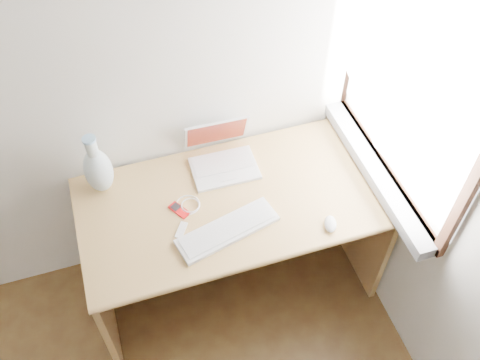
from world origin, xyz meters
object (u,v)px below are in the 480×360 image
object	(u,v)px
vase	(98,169)
laptop	(222,156)
desk	(228,213)
external_keyboard	(228,230)

from	to	relation	value
vase	laptop	bearing A→B (deg)	-2.15
desk	laptop	distance (m)	0.30
desk	vase	size ratio (longest dim) A/B	4.29
desk	vase	xyz separation A→B (m)	(-0.55, 0.16, 0.34)
desk	external_keyboard	world-z (taller)	external_keyboard
laptop	vase	xyz separation A→B (m)	(-0.56, 0.02, 0.08)
desk	laptop	bearing A→B (deg)	83.71
external_keyboard	vase	xyz separation A→B (m)	(-0.47, 0.41, 0.12)
laptop	desk	bearing A→B (deg)	-94.76
external_keyboard	vase	distance (m)	0.63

